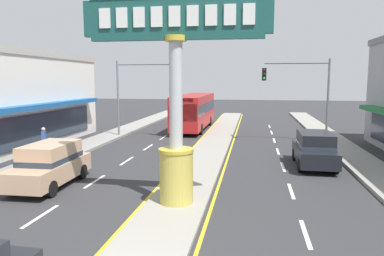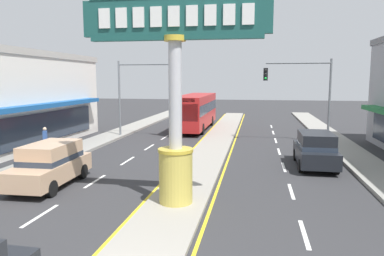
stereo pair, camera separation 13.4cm
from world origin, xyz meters
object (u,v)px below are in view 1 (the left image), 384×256
Objects in this scene: bus_near_left_lane at (194,110)px; pedestrian_far_side at (44,139)px; suv_mid_left_lane at (314,149)px; traffic_light_left_side at (138,85)px; suv_near_right_lane at (50,164)px; district_sign at (176,101)px; traffic_light_right_side at (303,86)px.

bus_near_left_lane is 6.66× the size of pedestrian_far_side.
traffic_light_left_side is at bearing 146.79° from suv_mid_left_lane.
suv_near_right_lane is at bearing -154.99° from suv_mid_left_lane.
district_sign is at bearing -36.04° from pedestrian_far_side.
traffic_light_left_side is at bearing 68.95° from pedestrian_far_side.
traffic_light_right_side is at bearing 67.01° from district_sign.
district_sign is at bearing -67.63° from traffic_light_left_side.
suv_mid_left_lane is at bearing 1.16° from pedestrian_far_side.
traffic_light_right_side is 18.16m from pedestrian_far_side.
traffic_light_left_side is at bearing 112.37° from district_sign.
pedestrian_far_side is (-6.85, -14.34, -0.73)m from bus_near_left_lane.
traffic_light_right_side reaches higher than suv_mid_left_lane.
bus_near_left_lane is at bearing 58.59° from traffic_light_left_side.
traffic_light_left_side is 14.21m from suv_near_right_lane.
traffic_light_left_side is (-6.37, 15.48, 0.32)m from district_sign.
district_sign is at bearing -15.14° from suv_near_right_lane.
bus_near_left_lane is (-9.16, 6.33, -2.38)m from traffic_light_right_side.
traffic_light_right_side is 3.68× the size of pedestrian_far_side.
traffic_light_right_side is (6.37, 15.02, 0.32)m from district_sign.
traffic_light_right_side reaches higher than bus_near_left_lane.
district_sign is 9.97m from suv_mid_left_lane.
traffic_light_right_side is at bearing 26.58° from pedestrian_far_side.
suv_mid_left_lane is (6.08, 7.33, -2.94)m from district_sign.
traffic_light_right_side is 1.34× the size of suv_near_right_lane.
traffic_light_left_side is 0.55× the size of bus_near_left_lane.
suv_mid_left_lane is at bearing 25.01° from suv_near_right_lane.
suv_mid_left_lane is (-0.29, -7.69, -3.26)m from traffic_light_right_side.
district_sign is 1.22× the size of traffic_light_right_side.
suv_mid_left_lane is at bearing 50.29° from district_sign.
district_sign reaches higher than pedestrian_far_side.
traffic_light_left_side is at bearing 91.17° from suv_near_right_lane.
bus_near_left_lane is at bearing 145.33° from traffic_light_right_side.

